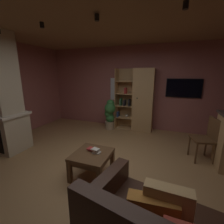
{
  "coord_description": "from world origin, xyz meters",
  "views": [
    {
      "loc": [
        1.04,
        -2.4,
        1.78
      ],
      "look_at": [
        0.0,
        0.4,
        1.05
      ],
      "focal_mm": 24.79,
      "sensor_mm": 36.0,
      "label": 1
    }
  ],
  "objects_px": {
    "wall_mounted_tv": "(184,88)",
    "table_book_1": "(91,149)",
    "coffee_table": "(92,158)",
    "table_book_0": "(97,152)",
    "potted_floor_plant": "(110,113)",
    "stone_fireplace": "(0,100)",
    "table_book_2": "(95,149)",
    "dining_chair": "(207,136)",
    "bookshelf_cabinet": "(140,101)"
  },
  "relations": [
    {
      "from": "wall_mounted_tv",
      "to": "table_book_1",
      "type": "bearing_deg",
      "value": -120.12
    },
    {
      "from": "coffee_table",
      "to": "table_book_0",
      "type": "height_order",
      "value": "table_book_0"
    },
    {
      "from": "potted_floor_plant",
      "to": "table_book_1",
      "type": "bearing_deg",
      "value": -76.87
    },
    {
      "from": "table_book_0",
      "to": "coffee_table",
      "type": "bearing_deg",
      "value": -156.65
    },
    {
      "from": "stone_fireplace",
      "to": "coffee_table",
      "type": "height_order",
      "value": "stone_fireplace"
    },
    {
      "from": "table_book_1",
      "to": "table_book_2",
      "type": "xyz_separation_m",
      "value": [
        0.11,
        -0.04,
        0.03
      ]
    },
    {
      "from": "stone_fireplace",
      "to": "wall_mounted_tv",
      "type": "bearing_deg",
      "value": 33.7
    },
    {
      "from": "potted_floor_plant",
      "to": "wall_mounted_tv",
      "type": "relative_size",
      "value": 1.01
    },
    {
      "from": "coffee_table",
      "to": "potted_floor_plant",
      "type": "distance_m",
      "value": 2.47
    },
    {
      "from": "table_book_0",
      "to": "wall_mounted_tv",
      "type": "relative_size",
      "value": 0.14
    },
    {
      "from": "coffee_table",
      "to": "table_book_1",
      "type": "distance_m",
      "value": 0.16
    },
    {
      "from": "table_book_2",
      "to": "dining_chair",
      "type": "height_order",
      "value": "dining_chair"
    },
    {
      "from": "table_book_2",
      "to": "dining_chair",
      "type": "relative_size",
      "value": 0.14
    },
    {
      "from": "bookshelf_cabinet",
      "to": "dining_chair",
      "type": "xyz_separation_m",
      "value": [
        1.65,
        -1.33,
        -0.44
      ]
    },
    {
      "from": "stone_fireplace",
      "to": "potted_floor_plant",
      "type": "relative_size",
      "value": 2.69
    },
    {
      "from": "stone_fireplace",
      "to": "dining_chair",
      "type": "relative_size",
      "value": 2.9
    },
    {
      "from": "potted_floor_plant",
      "to": "wall_mounted_tv",
      "type": "height_order",
      "value": "wall_mounted_tv"
    },
    {
      "from": "bookshelf_cabinet",
      "to": "table_book_1",
      "type": "relative_size",
      "value": 14.81
    },
    {
      "from": "coffee_table",
      "to": "table_book_0",
      "type": "relative_size",
      "value": 4.96
    },
    {
      "from": "table_book_2",
      "to": "wall_mounted_tv",
      "type": "distance_m",
      "value": 3.32
    },
    {
      "from": "coffee_table",
      "to": "table_book_2",
      "type": "xyz_separation_m",
      "value": [
        0.05,
        0.03,
        0.15
      ]
    },
    {
      "from": "table_book_1",
      "to": "table_book_2",
      "type": "height_order",
      "value": "table_book_2"
    },
    {
      "from": "coffee_table",
      "to": "bookshelf_cabinet",
      "type": "bearing_deg",
      "value": 82.56
    },
    {
      "from": "stone_fireplace",
      "to": "potted_floor_plant",
      "type": "distance_m",
      "value": 2.93
    },
    {
      "from": "wall_mounted_tv",
      "to": "table_book_2",
      "type": "bearing_deg",
      "value": -118.09
    },
    {
      "from": "stone_fireplace",
      "to": "bookshelf_cabinet",
      "type": "bearing_deg",
      "value": 41.47
    },
    {
      "from": "table_book_2",
      "to": "dining_chair",
      "type": "bearing_deg",
      "value": 33.61
    },
    {
      "from": "coffee_table",
      "to": "table_book_0",
      "type": "xyz_separation_m",
      "value": [
        0.08,
        0.03,
        0.1
      ]
    },
    {
      "from": "table_book_0",
      "to": "table_book_1",
      "type": "distance_m",
      "value": 0.14
    },
    {
      "from": "wall_mounted_tv",
      "to": "coffee_table",
      "type": "bearing_deg",
      "value": -118.63
    },
    {
      "from": "coffee_table",
      "to": "stone_fireplace",
      "type": "bearing_deg",
      "value": 175.12
    },
    {
      "from": "table_book_2",
      "to": "table_book_0",
      "type": "bearing_deg",
      "value": -3.43
    },
    {
      "from": "table_book_2",
      "to": "potted_floor_plant",
      "type": "relative_size",
      "value": 0.13
    },
    {
      "from": "potted_floor_plant",
      "to": "wall_mounted_tv",
      "type": "xyz_separation_m",
      "value": [
        2.16,
        0.47,
        0.85
      ]
    },
    {
      "from": "stone_fireplace",
      "to": "coffee_table",
      "type": "xyz_separation_m",
      "value": [
        2.42,
        -0.21,
        -0.85
      ]
    },
    {
      "from": "stone_fireplace",
      "to": "table_book_0",
      "type": "xyz_separation_m",
      "value": [
        2.5,
        -0.17,
        -0.75
      ]
    },
    {
      "from": "stone_fireplace",
      "to": "table_book_2",
      "type": "bearing_deg",
      "value": -3.98
    },
    {
      "from": "bookshelf_cabinet",
      "to": "dining_chair",
      "type": "height_order",
      "value": "bookshelf_cabinet"
    },
    {
      "from": "stone_fireplace",
      "to": "dining_chair",
      "type": "xyz_separation_m",
      "value": [
        4.41,
        1.12,
        -0.67
      ]
    },
    {
      "from": "dining_chair",
      "to": "stone_fireplace",
      "type": "bearing_deg",
      "value": -165.79
    },
    {
      "from": "bookshelf_cabinet",
      "to": "table_book_0",
      "type": "relative_size",
      "value": 14.69
    },
    {
      "from": "table_book_1",
      "to": "stone_fireplace",
      "type": "bearing_deg",
      "value": 176.88
    },
    {
      "from": "stone_fireplace",
      "to": "potted_floor_plant",
      "type": "height_order",
      "value": "stone_fireplace"
    },
    {
      "from": "stone_fireplace",
      "to": "coffee_table",
      "type": "distance_m",
      "value": 2.57
    },
    {
      "from": "table_book_0",
      "to": "potted_floor_plant",
      "type": "distance_m",
      "value": 2.46
    },
    {
      "from": "table_book_1",
      "to": "potted_floor_plant",
      "type": "relative_size",
      "value": 0.13
    },
    {
      "from": "stone_fireplace",
      "to": "table_book_1",
      "type": "distance_m",
      "value": 2.48
    },
    {
      "from": "bookshelf_cabinet",
      "to": "coffee_table",
      "type": "relative_size",
      "value": 2.96
    },
    {
      "from": "bookshelf_cabinet",
      "to": "potted_floor_plant",
      "type": "xyz_separation_m",
      "value": [
        -0.94,
        -0.26,
        -0.43
      ]
    },
    {
      "from": "coffee_table",
      "to": "dining_chair",
      "type": "relative_size",
      "value": 0.72
    }
  ]
}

